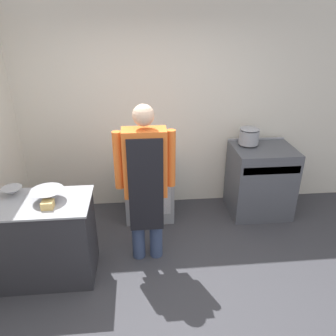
% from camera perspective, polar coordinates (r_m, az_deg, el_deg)
% --- Properties ---
extents(ground_plane, '(14.00, 14.00, 0.00)m').
position_cam_1_polar(ground_plane, '(3.26, 0.98, -24.33)').
color(ground_plane, '#38383D').
extents(wall_back, '(8.00, 0.05, 2.70)m').
position_cam_1_polar(wall_back, '(4.35, -1.91, 9.93)').
color(wall_back, silver).
rests_on(wall_back, ground_plane).
extents(prep_counter, '(1.00, 0.60, 0.87)m').
position_cam_1_polar(prep_counter, '(3.58, -20.79, -11.57)').
color(prep_counter, '#2D2D33').
rests_on(prep_counter, ground_plane).
extents(stove, '(0.78, 0.67, 0.96)m').
position_cam_1_polar(stove, '(4.57, 15.72, -2.07)').
color(stove, '#4C4F56').
rests_on(stove, ground_plane).
extents(fridge_unit, '(0.62, 0.59, 0.80)m').
position_cam_1_polar(fridge_unit, '(4.38, -3.35, -3.43)').
color(fridge_unit, '#93999E').
rests_on(fridge_unit, ground_plane).
extents(person_cook, '(0.61, 0.24, 1.74)m').
position_cam_1_polar(person_cook, '(3.32, -3.96, -1.72)').
color(person_cook, '#38476B').
rests_on(person_cook, ground_plane).
extents(mixing_bowl, '(0.31, 0.31, 0.11)m').
position_cam_1_polar(mixing_bowl, '(3.32, -20.20, -4.43)').
color(mixing_bowl, '#9EA0A8').
rests_on(mixing_bowl, prep_counter).
extents(small_bowl, '(0.20, 0.20, 0.08)m').
position_cam_1_polar(small_bowl, '(3.56, -25.53, -3.68)').
color(small_bowl, '#9EA0A8').
rests_on(small_bowl, prep_counter).
extents(plastic_tub, '(0.10, 0.10, 0.07)m').
position_cam_1_polar(plastic_tub, '(3.20, -20.22, -5.99)').
color(plastic_tub, '#D8B266').
rests_on(plastic_tub, prep_counter).
extents(stock_pot, '(0.26, 0.26, 0.22)m').
position_cam_1_polar(stock_pot, '(4.39, 13.94, 5.51)').
color(stock_pot, '#9EA0A8').
rests_on(stock_pot, stove).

